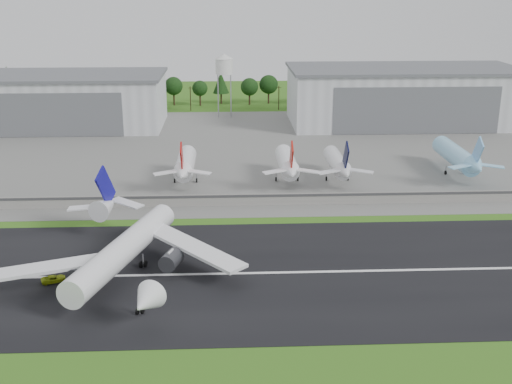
{
  "coord_description": "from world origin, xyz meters",
  "views": [
    {
      "loc": [
        -3.81,
        -117.93,
        60.69
      ],
      "look_at": [
        3.35,
        40.0,
        9.0
      ],
      "focal_mm": 45.0,
      "sensor_mm": 36.0,
      "label": 1
    }
  ],
  "objects_px": {
    "parked_jet_red_a": "(185,165)",
    "parked_jet_navy": "(339,164)",
    "parked_jet_skyblue": "(459,157)",
    "main_airliner": "(124,256)",
    "ground_vehicle": "(54,279)",
    "parked_jet_red_b": "(288,164)"
  },
  "relations": [
    {
      "from": "parked_jet_red_a",
      "to": "main_airliner",
      "type": "bearing_deg",
      "value": -97.64
    },
    {
      "from": "parked_jet_red_a",
      "to": "parked_jet_navy",
      "type": "bearing_deg",
      "value": -0.06
    },
    {
      "from": "parked_jet_skyblue",
      "to": "ground_vehicle",
      "type": "bearing_deg",
      "value": -146.74
    },
    {
      "from": "main_airliner",
      "to": "parked_jet_navy",
      "type": "height_order",
      "value": "main_airliner"
    },
    {
      "from": "main_airliner",
      "to": "parked_jet_red_b",
      "type": "relative_size",
      "value": 1.85
    },
    {
      "from": "main_airliner",
      "to": "ground_vehicle",
      "type": "xyz_separation_m",
      "value": [
        -14.77,
        -2.05,
        -4.06
      ]
    },
    {
      "from": "parked_jet_red_b",
      "to": "parked_jet_skyblue",
      "type": "bearing_deg",
      "value": 5.06
    },
    {
      "from": "parked_jet_red_a",
      "to": "parked_jet_skyblue",
      "type": "height_order",
      "value": "parked_jet_skyblue"
    },
    {
      "from": "parked_jet_navy",
      "to": "ground_vehicle",
      "type": "bearing_deg",
      "value": -136.36
    },
    {
      "from": "main_airliner",
      "to": "parked_jet_navy",
      "type": "distance_m",
      "value": 88.31
    },
    {
      "from": "main_airliner",
      "to": "parked_jet_red_a",
      "type": "bearing_deg",
      "value": -80.31
    },
    {
      "from": "ground_vehicle",
      "to": "parked_jet_navy",
      "type": "bearing_deg",
      "value": -67.73
    },
    {
      "from": "ground_vehicle",
      "to": "parked_jet_navy",
      "type": "xyz_separation_m",
      "value": [
        72.36,
        68.99,
        5.11
      ]
    },
    {
      "from": "main_airliner",
      "to": "parked_jet_red_a",
      "type": "xyz_separation_m",
      "value": [
        8.98,
        66.99,
        1.34
      ]
    },
    {
      "from": "main_airliner",
      "to": "parked_jet_skyblue",
      "type": "height_order",
      "value": "main_airliner"
    },
    {
      "from": "main_airliner",
      "to": "parked_jet_navy",
      "type": "bearing_deg",
      "value": -113.38
    },
    {
      "from": "parked_jet_red_a",
      "to": "parked_jet_red_b",
      "type": "xyz_separation_m",
      "value": [
        32.38,
        -0.01,
        -0.04
      ]
    },
    {
      "from": "parked_jet_navy",
      "to": "parked_jet_red_a",
      "type": "bearing_deg",
      "value": 179.94
    },
    {
      "from": "parked_jet_red_b",
      "to": "parked_jet_navy",
      "type": "height_order",
      "value": "parked_jet_red_b"
    },
    {
      "from": "parked_jet_skyblue",
      "to": "parked_jet_navy",
      "type": "bearing_deg",
      "value": -172.87
    },
    {
      "from": "parked_jet_red_b",
      "to": "parked_jet_skyblue",
      "type": "relative_size",
      "value": 0.84
    },
    {
      "from": "parked_jet_red_a",
      "to": "parked_jet_skyblue",
      "type": "bearing_deg",
      "value": 3.23
    }
  ]
}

